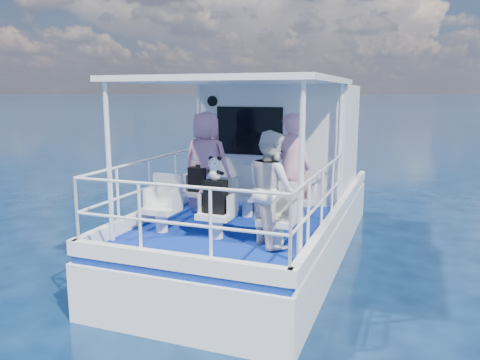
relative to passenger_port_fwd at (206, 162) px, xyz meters
name	(u,v)px	position (x,y,z in m)	size (l,w,h in m)	color
ground	(243,270)	(0.77, -0.25, -1.77)	(2000.00, 2000.00, 0.00)	#061631
hull	(261,252)	(0.77, 0.75, -1.77)	(3.00, 7.00, 1.60)	white
deck	(262,208)	(0.77, 0.75, -0.92)	(2.90, 6.90, 0.10)	navy
cabin	(282,140)	(0.77, 2.05, 0.23)	(2.85, 2.00, 2.20)	white
canopy	(239,81)	(0.77, -0.45, 1.37)	(3.00, 3.20, 0.08)	white
canopy_posts	(238,155)	(0.77, -0.50, 0.23)	(2.77, 2.97, 2.20)	white
railings	(230,197)	(0.77, -0.82, -0.37)	(2.84, 3.59, 1.00)	white
seat_port_fwd	(199,201)	(-0.13, -0.05, -0.68)	(0.48, 0.46, 0.38)	silver
seat_center_fwd	(247,205)	(0.77, -0.05, -0.68)	(0.48, 0.46, 0.38)	silver
seat_stbd_fwd	(299,210)	(1.67, -0.05, -0.68)	(0.48, 0.46, 0.38)	silver
seat_port_aft	(162,219)	(-0.13, -1.35, -0.68)	(0.48, 0.46, 0.38)	silver
seat_center_aft	(217,225)	(0.77, -1.35, -0.68)	(0.48, 0.46, 0.38)	silver
seat_stbd_aft	(277,232)	(1.67, -1.35, -0.68)	(0.48, 0.46, 0.38)	silver
passenger_port_fwd	(206,162)	(0.00, 0.00, 0.00)	(0.65, 0.47, 1.75)	pink
passenger_stbd_fwd	(291,168)	(1.52, -0.08, 0.00)	(0.64, 0.42, 1.76)	pink
passenger_stbd_aft	(271,188)	(1.58, -1.35, -0.09)	(0.76, 0.59, 1.57)	white
backpack_port	(198,179)	(-0.09, -0.13, -0.28)	(0.32, 0.18, 0.42)	black
backpack_center	(216,197)	(0.77, -1.38, -0.26)	(0.31, 0.17, 0.47)	black
compact_camera	(199,166)	(-0.08, -0.15, -0.05)	(0.09, 0.05, 0.05)	black
panda	(215,168)	(0.76, -1.36, 0.14)	(0.22, 0.18, 0.34)	white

